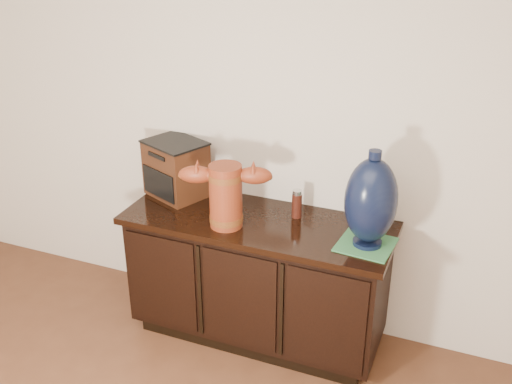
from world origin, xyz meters
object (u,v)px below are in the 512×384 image
at_px(terracotta_vessel, 226,192).
at_px(spray_can, 297,204).
at_px(lamp_base, 371,201).
at_px(sideboard, 258,278).
at_px(tv_radio, 176,169).

distance_m(terracotta_vessel, spray_can, 0.40).
xyz_separation_m(terracotta_vessel, lamp_base, (0.73, 0.07, 0.05)).
xyz_separation_m(sideboard, lamp_base, (0.60, -0.05, 0.61)).
xyz_separation_m(tv_radio, lamp_base, (1.16, -0.17, 0.08)).
bearing_deg(terracotta_vessel, tv_radio, 131.02).
height_order(terracotta_vessel, lamp_base, lamp_base).
bearing_deg(lamp_base, tv_radio, 171.82).
height_order(tv_radio, lamp_base, lamp_base).
bearing_deg(spray_can, terracotta_vessel, -143.35).
bearing_deg(spray_can, lamp_base, -20.74).
bearing_deg(sideboard, lamp_base, -4.34).
bearing_deg(sideboard, terracotta_vessel, -137.80).
height_order(terracotta_vessel, tv_radio, terracotta_vessel).
bearing_deg(spray_can, tv_radio, 179.48).
bearing_deg(terracotta_vessel, lamp_base, -13.93).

